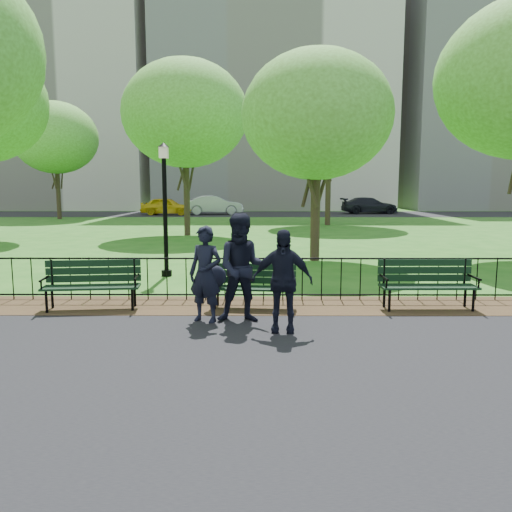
{
  "coord_description": "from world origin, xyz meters",
  "views": [
    {
      "loc": [
        0.49,
        -8.13,
        2.34
      ],
      "look_at": [
        0.45,
        1.5,
        1.0
      ],
      "focal_mm": 35.0,
      "sensor_mm": 36.0,
      "label": 1
    }
  ],
  "objects_px": {
    "lamppost": "(165,204)",
    "person_mid": "(243,268)",
    "park_bench_right_a": "(427,279)",
    "tree_far_e": "(330,107)",
    "person_left": "(205,274)",
    "sedan_silver": "(214,205)",
    "tree_far_w": "(55,138)",
    "park_bench_main": "(236,279)",
    "tree_near_e": "(317,116)",
    "taxi": "(167,206)",
    "person_right": "(282,281)",
    "tree_far_c": "(185,114)",
    "park_bench_left_a": "(92,279)",
    "sedan_dark": "(369,205)"
  },
  "relations": [
    {
      "from": "tree_near_e",
      "to": "person_left",
      "type": "height_order",
      "value": "tree_near_e"
    },
    {
      "from": "tree_far_c",
      "to": "tree_far_w",
      "type": "bearing_deg",
      "value": 132.12
    },
    {
      "from": "park_bench_main",
      "to": "tree_far_w",
      "type": "bearing_deg",
      "value": 122.83
    },
    {
      "from": "tree_far_c",
      "to": "tree_far_w",
      "type": "relative_size",
      "value": 0.99
    },
    {
      "from": "lamppost",
      "to": "person_left",
      "type": "bearing_deg",
      "value": -71.4
    },
    {
      "from": "tree_far_c",
      "to": "sedan_dark",
      "type": "height_order",
      "value": "tree_far_c"
    },
    {
      "from": "park_bench_right_a",
      "to": "tree_far_c",
      "type": "xyz_separation_m",
      "value": [
        -6.69,
        14.73,
        5.16
      ]
    },
    {
      "from": "taxi",
      "to": "sedan_dark",
      "type": "bearing_deg",
      "value": -77.27
    },
    {
      "from": "lamppost",
      "to": "tree_far_e",
      "type": "bearing_deg",
      "value": 69.35
    },
    {
      "from": "park_bench_right_a",
      "to": "lamppost",
      "type": "relative_size",
      "value": 0.53
    },
    {
      "from": "tree_near_e",
      "to": "sedan_silver",
      "type": "bearing_deg",
      "value": 101.98
    },
    {
      "from": "person_left",
      "to": "taxi",
      "type": "bearing_deg",
      "value": 124.19
    },
    {
      "from": "person_left",
      "to": "person_mid",
      "type": "relative_size",
      "value": 0.89
    },
    {
      "from": "park_bench_right_a",
      "to": "person_left",
      "type": "xyz_separation_m",
      "value": [
        -4.15,
        -0.96,
        0.25
      ]
    },
    {
      "from": "taxi",
      "to": "person_right",
      "type": "bearing_deg",
      "value": -161.08
    },
    {
      "from": "park_bench_main",
      "to": "person_right",
      "type": "relative_size",
      "value": 1.05
    },
    {
      "from": "park_bench_main",
      "to": "sedan_silver",
      "type": "xyz_separation_m",
      "value": [
        -3.34,
        32.66,
        0.23
      ]
    },
    {
      "from": "tree_far_e",
      "to": "person_mid",
      "type": "xyz_separation_m",
      "value": [
        -4.51,
        -22.21,
        -6.12
      ]
    },
    {
      "from": "park_bench_left_a",
      "to": "person_mid",
      "type": "distance_m",
      "value": 3.09
    },
    {
      "from": "park_bench_left_a",
      "to": "tree_near_e",
      "type": "xyz_separation_m",
      "value": [
        4.99,
        6.46,
        3.94
      ]
    },
    {
      "from": "lamppost",
      "to": "taxi",
      "type": "relative_size",
      "value": 0.81
    },
    {
      "from": "sedan_silver",
      "to": "person_mid",
      "type": "bearing_deg",
      "value": 176.82
    },
    {
      "from": "person_left",
      "to": "person_mid",
      "type": "height_order",
      "value": "person_mid"
    },
    {
      "from": "park_bench_main",
      "to": "tree_near_e",
      "type": "distance_m",
      "value": 7.86
    },
    {
      "from": "park_bench_right_a",
      "to": "tree_far_c",
      "type": "bearing_deg",
      "value": 113.53
    },
    {
      "from": "park_bench_left_a",
      "to": "person_right",
      "type": "height_order",
      "value": "person_right"
    },
    {
      "from": "sedan_silver",
      "to": "tree_far_w",
      "type": "bearing_deg",
      "value": 108.43
    },
    {
      "from": "park_bench_right_a",
      "to": "sedan_dark",
      "type": "distance_m",
      "value": 34.79
    },
    {
      "from": "park_bench_left_a",
      "to": "person_mid",
      "type": "xyz_separation_m",
      "value": [
        2.93,
        -0.93,
        0.37
      ]
    },
    {
      "from": "tree_far_c",
      "to": "sedan_silver",
      "type": "relative_size",
      "value": 1.7
    },
    {
      "from": "tree_far_e",
      "to": "tree_far_w",
      "type": "bearing_deg",
      "value": 162.95
    },
    {
      "from": "park_bench_left_a",
      "to": "person_mid",
      "type": "relative_size",
      "value": 0.98
    },
    {
      "from": "person_right",
      "to": "sedan_dark",
      "type": "relative_size",
      "value": 0.34
    },
    {
      "from": "lamppost",
      "to": "person_right",
      "type": "height_order",
      "value": "lamppost"
    },
    {
      "from": "tree_far_w",
      "to": "person_left",
      "type": "height_order",
      "value": "tree_far_w"
    },
    {
      "from": "park_bench_right_a",
      "to": "person_right",
      "type": "bearing_deg",
      "value": -152.59
    },
    {
      "from": "lamppost",
      "to": "person_mid",
      "type": "xyz_separation_m",
      "value": [
        2.16,
        -4.5,
        -0.93
      ]
    },
    {
      "from": "person_mid",
      "to": "person_right",
      "type": "distance_m",
      "value": 0.87
    },
    {
      "from": "tree_far_e",
      "to": "tree_far_w",
      "type": "relative_size",
      "value": 1.22
    },
    {
      "from": "person_mid",
      "to": "tree_far_e",
      "type": "bearing_deg",
      "value": 76.89
    },
    {
      "from": "tree_far_w",
      "to": "lamppost",
      "type": "bearing_deg",
      "value": -62.65
    },
    {
      "from": "person_mid",
      "to": "person_right",
      "type": "xyz_separation_m",
      "value": [
        0.65,
        -0.57,
        -0.11
      ]
    },
    {
      "from": "person_mid",
      "to": "person_left",
      "type": "bearing_deg",
      "value": 177.16
    },
    {
      "from": "person_right",
      "to": "park_bench_left_a",
      "type": "bearing_deg",
      "value": 162.41
    },
    {
      "from": "person_left",
      "to": "sedan_silver",
      "type": "height_order",
      "value": "person_left"
    },
    {
      "from": "lamppost",
      "to": "tree_far_e",
      "type": "height_order",
      "value": "tree_far_e"
    },
    {
      "from": "park_bench_right_a",
      "to": "person_mid",
      "type": "xyz_separation_m",
      "value": [
        -3.5,
        -0.97,
        0.36
      ]
    },
    {
      "from": "lamppost",
      "to": "person_left",
      "type": "relative_size",
      "value": 2.07
    },
    {
      "from": "tree_far_c",
      "to": "person_left",
      "type": "distance_m",
      "value": 16.62
    },
    {
      "from": "lamppost",
      "to": "sedan_dark",
      "type": "bearing_deg",
      "value": 68.46
    }
  ]
}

